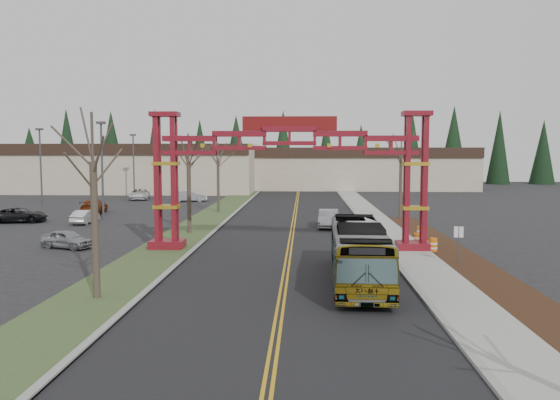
# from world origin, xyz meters

# --- Properties ---
(ground) EXTENTS (200.00, 200.00, 0.00)m
(ground) POSITION_xyz_m (0.00, 0.00, 0.00)
(ground) COLOR black
(ground) RESTS_ON ground
(road) EXTENTS (12.00, 110.00, 0.02)m
(road) POSITION_xyz_m (0.00, 25.00, 0.01)
(road) COLOR black
(road) RESTS_ON ground
(lane_line_left) EXTENTS (0.12, 100.00, 0.01)m
(lane_line_left) POSITION_xyz_m (-0.12, 25.00, 0.03)
(lane_line_left) COLOR #BF8C16
(lane_line_left) RESTS_ON road
(lane_line_right) EXTENTS (0.12, 100.00, 0.01)m
(lane_line_right) POSITION_xyz_m (0.12, 25.00, 0.03)
(lane_line_right) COLOR #BF8C16
(lane_line_right) RESTS_ON road
(curb_right) EXTENTS (0.30, 110.00, 0.15)m
(curb_right) POSITION_xyz_m (6.15, 25.00, 0.07)
(curb_right) COLOR gray
(curb_right) RESTS_ON ground
(sidewalk_right) EXTENTS (2.60, 110.00, 0.14)m
(sidewalk_right) POSITION_xyz_m (7.60, 25.00, 0.08)
(sidewalk_right) COLOR gray
(sidewalk_right) RESTS_ON ground
(landscape_strip) EXTENTS (2.60, 50.00, 0.12)m
(landscape_strip) POSITION_xyz_m (10.20, 10.00, 0.06)
(landscape_strip) COLOR black
(landscape_strip) RESTS_ON ground
(grass_median) EXTENTS (4.00, 110.00, 0.08)m
(grass_median) POSITION_xyz_m (-8.00, 25.00, 0.04)
(grass_median) COLOR #344824
(grass_median) RESTS_ON ground
(curb_left) EXTENTS (0.30, 110.00, 0.15)m
(curb_left) POSITION_xyz_m (-6.15, 25.00, 0.07)
(curb_left) COLOR gray
(curb_left) RESTS_ON ground
(gateway_arch) EXTENTS (18.20, 1.60, 8.90)m
(gateway_arch) POSITION_xyz_m (0.00, 18.00, 5.98)
(gateway_arch) COLOR #5E0C16
(gateway_arch) RESTS_ON ground
(retail_building_west) EXTENTS (46.00, 22.30, 7.50)m
(retail_building_west) POSITION_xyz_m (-30.00, 71.96, 3.76)
(retail_building_west) COLOR tan
(retail_building_west) RESTS_ON ground
(retail_building_east) EXTENTS (38.00, 20.30, 7.00)m
(retail_building_east) POSITION_xyz_m (10.00, 79.95, 3.51)
(retail_building_east) COLOR tan
(retail_building_east) RESTS_ON ground
(conifer_treeline) EXTENTS (116.10, 5.60, 13.00)m
(conifer_treeline) POSITION_xyz_m (0.25, 92.00, 6.49)
(conifer_treeline) COLOR black
(conifer_treeline) RESTS_ON ground
(transit_bus) EXTENTS (2.85, 10.69, 2.95)m
(transit_bus) POSITION_xyz_m (3.60, 9.29, 1.48)
(transit_bus) COLOR #A9ACB1
(transit_bus) RESTS_ON ground
(silver_sedan) EXTENTS (1.89, 4.65, 1.50)m
(silver_sedan) POSITION_xyz_m (2.99, 28.72, 0.75)
(silver_sedan) COLOR #A5A8AD
(silver_sedan) RESTS_ON ground
(parked_car_near_a) EXTENTS (3.88, 2.59, 1.23)m
(parked_car_near_a) POSITION_xyz_m (-14.69, 18.00, 0.61)
(parked_car_near_a) COLOR #94989B
(parked_car_near_a) RESTS_ON ground
(parked_car_near_b) EXTENTS (1.33, 3.71, 1.22)m
(parked_car_near_b) POSITION_xyz_m (-18.49, 30.27, 0.61)
(parked_car_near_b) COLOR silver
(parked_car_near_b) RESTS_ON ground
(parked_car_near_c) EXTENTS (5.08, 3.05, 1.32)m
(parked_car_near_c) POSITION_xyz_m (-24.70, 30.75, 0.66)
(parked_car_near_c) COLOR black
(parked_car_near_c) RESTS_ON ground
(parked_car_mid_a) EXTENTS (2.85, 5.30, 1.46)m
(parked_car_mid_a) POSITION_xyz_m (-20.74, 38.06, 0.73)
(parked_car_mid_a) COLOR maroon
(parked_car_mid_a) RESTS_ON ground
(parked_car_far_a) EXTENTS (4.68, 2.38, 1.47)m
(parked_car_far_a) POSITION_xyz_m (-13.68, 51.70, 0.74)
(parked_car_far_a) COLOR silver
(parked_car_far_a) RESTS_ON ground
(parked_car_far_b) EXTENTS (3.43, 5.62, 1.46)m
(parked_car_far_b) POSITION_xyz_m (-20.97, 54.43, 0.73)
(parked_car_far_b) COLOR white
(parked_car_far_b) RESTS_ON ground
(bare_tree_median_near) EXTENTS (3.18, 3.18, 8.04)m
(bare_tree_median_near) POSITION_xyz_m (-8.00, 5.85, 5.90)
(bare_tree_median_near) COLOR #382D26
(bare_tree_median_near) RESTS_ON ground
(bare_tree_median_mid) EXTENTS (3.27, 3.27, 7.76)m
(bare_tree_median_mid) POSITION_xyz_m (-8.00, 24.93, 5.57)
(bare_tree_median_mid) COLOR #382D26
(bare_tree_median_mid) RESTS_ON ground
(bare_tree_median_far) EXTENTS (2.91, 2.91, 7.34)m
(bare_tree_median_far) POSITION_xyz_m (-8.00, 39.30, 5.39)
(bare_tree_median_far) COLOR #382D26
(bare_tree_median_far) RESTS_ON ground
(bare_tree_right_far) EXTENTS (3.04, 3.04, 7.88)m
(bare_tree_right_far) POSITION_xyz_m (10.00, 34.72, 5.83)
(bare_tree_right_far) COLOR #382D26
(bare_tree_right_far) RESTS_ON ground
(light_pole_near) EXTENTS (0.79, 0.40, 9.16)m
(light_pole_near) POSITION_xyz_m (-17.97, 33.35, 5.30)
(light_pole_near) COLOR #3F3F44
(light_pole_near) RESTS_ON ground
(light_pole_mid) EXTENTS (0.78, 0.39, 9.01)m
(light_pole_mid) POSITION_xyz_m (-29.13, 44.06, 5.21)
(light_pole_mid) COLOR #3F3F44
(light_pole_mid) RESTS_ON ground
(light_pole_far) EXTENTS (0.75, 0.38, 8.67)m
(light_pole_far) POSITION_xyz_m (-21.75, 54.73, 5.02)
(light_pole_far) COLOR #3F3F44
(light_pole_far) RESTS_ON ground
(street_sign) EXTENTS (0.50, 0.14, 2.23)m
(street_sign) POSITION_xyz_m (9.53, 13.47, 1.60)
(street_sign) COLOR #3F3F44
(street_sign) RESTS_ON ground
(barrel_south) EXTENTS (0.51, 0.51, 0.95)m
(barrel_south) POSITION_xyz_m (9.07, 17.37, 0.48)
(barrel_south) COLOR orange
(barrel_south) RESTS_ON ground
(barrel_mid) EXTENTS (0.48, 0.48, 0.89)m
(barrel_mid) POSITION_xyz_m (8.59, 19.81, 0.44)
(barrel_mid) COLOR orange
(barrel_mid) RESTS_ON ground
(barrel_north) EXTENTS (0.52, 0.52, 0.96)m
(barrel_north) POSITION_xyz_m (9.40, 22.70, 0.48)
(barrel_north) COLOR orange
(barrel_north) RESTS_ON ground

